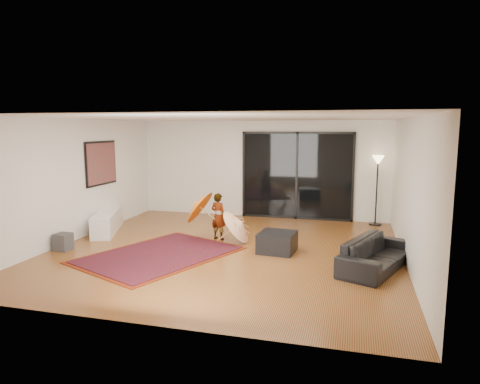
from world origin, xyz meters
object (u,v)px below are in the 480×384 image
(ottoman, at_px, (277,242))
(child, at_px, (218,216))
(sofa, at_px, (376,254))
(media_console, at_px, (108,221))

(ottoman, xyz_separation_m, child, (-1.46, 0.63, 0.33))
(sofa, height_order, child, child)
(sofa, bearing_deg, media_console, 101.08)
(media_console, height_order, ottoman, media_console)
(media_console, height_order, child, child)
(media_console, distance_m, sofa, 6.32)
(media_console, bearing_deg, child, -21.52)
(media_console, bearing_deg, sofa, -32.62)
(media_console, bearing_deg, ottoman, -29.74)
(media_console, height_order, sofa, sofa)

